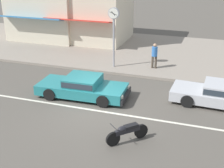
# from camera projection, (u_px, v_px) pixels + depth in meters

# --- Properties ---
(ground_plane) EXTENTS (160.00, 160.00, 0.00)m
(ground_plane) POSITION_uv_depth(u_px,v_px,m) (96.00, 110.00, 14.16)
(ground_plane) COLOR #544F47
(lane_centre_stripe) EXTENTS (50.40, 0.14, 0.01)m
(lane_centre_stripe) POSITION_uv_depth(u_px,v_px,m) (96.00, 110.00, 14.15)
(lane_centre_stripe) COLOR silver
(lane_centre_stripe) RESTS_ON ground
(kerb_strip) EXTENTS (68.00, 10.00, 0.15)m
(kerb_strip) POSITION_uv_depth(u_px,v_px,m) (144.00, 51.00, 22.56)
(kerb_strip) COLOR gray
(kerb_strip) RESTS_ON ground
(sedan_silver_2) EXTENTS (4.73, 1.97, 1.06)m
(sedan_silver_2) POSITION_uv_depth(u_px,v_px,m) (222.00, 94.00, 14.50)
(sedan_silver_2) COLOR #B7BABF
(sedan_silver_2) RESTS_ON ground
(sedan_teal_3) EXTENTS (4.54, 2.04, 1.06)m
(sedan_teal_3) POSITION_uv_depth(u_px,v_px,m) (83.00, 86.00, 15.37)
(sedan_teal_3) COLOR teal
(sedan_teal_3) RESTS_ON ground
(motorcycle_0) EXTENTS (1.31, 1.35, 0.80)m
(motorcycle_0) POSITION_uv_depth(u_px,v_px,m) (127.00, 132.00, 11.65)
(motorcycle_0) COLOR black
(motorcycle_0) RESTS_ON ground
(street_clock) EXTENTS (0.67, 0.22, 3.60)m
(street_clock) POSITION_uv_depth(u_px,v_px,m) (114.00, 23.00, 18.26)
(street_clock) COLOR #9E9EA3
(street_clock) RESTS_ON kerb_strip
(pedestrian_by_shop) EXTENTS (0.34, 0.34, 1.54)m
(pedestrian_by_shop) POSITION_uv_depth(u_px,v_px,m) (154.00, 54.00, 18.70)
(pedestrian_by_shop) COLOR #4C4238
(pedestrian_by_shop) RESTS_ON kerb_strip
(shopfront_mid_block) EXTENTS (5.75, 5.67, 5.36)m
(shopfront_mid_block) POSITION_uv_depth(u_px,v_px,m) (91.00, 6.00, 24.53)
(shopfront_mid_block) COLOR beige
(shopfront_mid_block) RESTS_ON kerb_strip
(shopfront_far_kios) EXTENTS (5.69, 5.59, 5.28)m
(shopfront_far_kios) POSITION_uv_depth(u_px,v_px,m) (49.00, 5.00, 25.34)
(shopfront_far_kios) COLOR beige
(shopfront_far_kios) RESTS_ON kerb_strip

